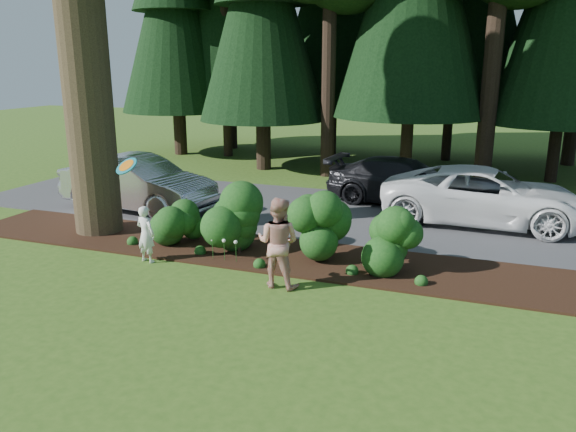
% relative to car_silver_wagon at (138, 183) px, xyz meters
% --- Properties ---
extents(ground, '(80.00, 80.00, 0.00)m').
position_rel_car_silver_wagon_xyz_m(ground, '(4.91, -5.69, -0.87)').
color(ground, '#315217').
rests_on(ground, ground).
extents(mulch_bed, '(16.00, 2.50, 0.05)m').
position_rel_car_silver_wagon_xyz_m(mulch_bed, '(4.91, -2.44, -0.84)').
color(mulch_bed, black).
rests_on(mulch_bed, ground).
extents(driveway, '(22.00, 6.00, 0.03)m').
position_rel_car_silver_wagon_xyz_m(driveway, '(4.91, 1.81, -0.85)').
color(driveway, '#38383A').
rests_on(driveway, ground).
extents(shrub_row, '(6.53, 1.60, 1.61)m').
position_rel_car_silver_wagon_xyz_m(shrub_row, '(5.68, -2.56, -0.06)').
color(shrub_row, '#154214').
rests_on(shrub_row, ground).
extents(lily_cluster, '(0.69, 0.09, 0.57)m').
position_rel_car_silver_wagon_xyz_m(lily_cluster, '(4.61, -3.29, -0.37)').
color(lily_cluster, '#154214').
rests_on(lily_cluster, ground).
extents(car_silver_wagon, '(5.28, 2.41, 1.68)m').
position_rel_car_silver_wagon_xyz_m(car_silver_wagon, '(0.00, 0.00, 0.00)').
color(car_silver_wagon, '#B5B5BA').
rests_on(car_silver_wagon, driveway).
extents(car_white_suv, '(5.82, 2.81, 1.60)m').
position_rel_car_silver_wagon_xyz_m(car_white_suv, '(10.15, 2.13, -0.04)').
color(car_white_suv, white).
rests_on(car_white_suv, driveway).
extents(car_dark_suv, '(5.21, 2.50, 1.46)m').
position_rel_car_silver_wagon_xyz_m(car_dark_suv, '(7.63, 3.66, -0.11)').
color(car_dark_suv, black).
rests_on(car_dark_suv, driveway).
extents(child, '(0.53, 0.40, 1.34)m').
position_rel_car_silver_wagon_xyz_m(child, '(2.92, -3.89, -0.20)').
color(child, white).
rests_on(child, ground).
extents(adult, '(0.95, 0.75, 1.89)m').
position_rel_car_silver_wagon_xyz_m(adult, '(6.30, -4.19, 0.07)').
color(adult, '#AA2F16').
rests_on(adult, ground).
extents(frisbee, '(0.61, 0.47, 0.45)m').
position_rel_car_silver_wagon_xyz_m(frisbee, '(2.24, -3.51, 1.28)').
color(frisbee, '#177180').
rests_on(frisbee, ground).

